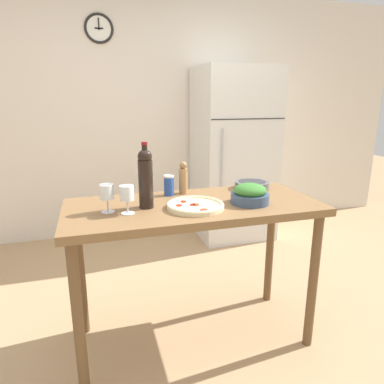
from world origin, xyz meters
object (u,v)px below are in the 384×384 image
at_px(salt_canister, 169,185).
at_px(refrigerator, 233,155).
at_px(wine_bottle, 146,177).
at_px(wine_glass_near, 127,194).
at_px(cast_iron_skillet, 252,185).
at_px(pepper_mill, 183,178).
at_px(wine_glass_far, 107,193).
at_px(homemade_pizza, 195,206).
at_px(salad_bowl, 250,194).

bearing_deg(salt_canister, refrigerator, 53.58).
xyz_separation_m(wine_bottle, wine_glass_near, (-0.11, -0.08, -0.07)).
bearing_deg(cast_iron_skillet, pepper_mill, 178.04).
height_order(wine_glass_far, pepper_mill, pepper_mill).
relative_size(wine_glass_near, homemade_pizza, 0.48).
xyz_separation_m(salad_bowl, salt_canister, (-0.41, 0.30, 0.01)).
distance_m(pepper_mill, salad_bowl, 0.45).
xyz_separation_m(wine_glass_near, salt_canister, (0.29, 0.29, -0.04)).
bearing_deg(cast_iron_skillet, wine_bottle, -164.22).
distance_m(wine_bottle, wine_glass_near, 0.15).
relative_size(wine_bottle, salt_canister, 2.85).
height_order(wine_glass_near, homemade_pizza, wine_glass_near).
bearing_deg(wine_glass_far, wine_glass_near, -27.76).
distance_m(homemade_pizza, cast_iron_skillet, 0.57).
relative_size(refrigerator, wine_glass_far, 11.92).
height_order(wine_glass_near, cast_iron_skillet, wine_glass_near).
distance_m(salad_bowl, salt_canister, 0.51).
height_order(wine_glass_far, salad_bowl, wine_glass_far).
relative_size(wine_glass_far, pepper_mill, 0.74).
distance_m(refrigerator, wine_glass_near, 2.14).
relative_size(wine_bottle, wine_glass_near, 2.40).
distance_m(wine_glass_near, pepper_mill, 0.49).
xyz_separation_m(wine_bottle, salt_canister, (0.18, 0.21, -0.11)).
bearing_deg(pepper_mill, salad_bowl, -45.29).
distance_m(wine_glass_near, cast_iron_skillet, 0.91).
height_order(wine_glass_far, salt_canister, wine_glass_far).
bearing_deg(homemade_pizza, wine_glass_far, 172.12).
relative_size(salad_bowl, salt_canister, 1.72).
bearing_deg(cast_iron_skillet, salt_canister, 179.99).
bearing_deg(cast_iron_skillet, homemade_pizza, -148.36).
relative_size(wine_glass_near, salad_bowl, 0.69).
bearing_deg(pepper_mill, refrigerator, 55.91).
relative_size(wine_glass_near, pepper_mill, 0.74).
bearing_deg(refrigerator, salad_bowl, -110.11).
bearing_deg(wine_glass_far, wine_bottle, 7.10).
bearing_deg(salad_bowl, wine_glass_near, 179.04).
height_order(wine_glass_near, salt_canister, wine_glass_near).
relative_size(refrigerator, homemade_pizza, 5.70).
bearing_deg(pepper_mill, cast_iron_skillet, -1.96).
height_order(wine_glass_near, wine_glass_far, same).
bearing_deg(wine_glass_far, pepper_mill, 27.67).
bearing_deg(wine_glass_near, salad_bowl, -0.96).
xyz_separation_m(refrigerator, wine_glass_near, (-1.32, -1.68, 0.10)).
height_order(refrigerator, wine_glass_far, refrigerator).
relative_size(pepper_mill, homemade_pizza, 0.65).
bearing_deg(salt_canister, cast_iron_skillet, -0.01).
relative_size(wine_glass_near, salt_canister, 1.19).
height_order(wine_bottle, salt_canister, wine_bottle).
xyz_separation_m(pepper_mill, homemade_pizza, (-0.02, -0.32, -0.08)).
height_order(homemade_pizza, salt_canister, salt_canister).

